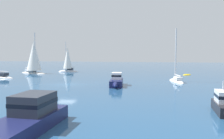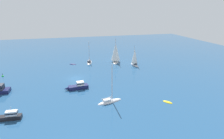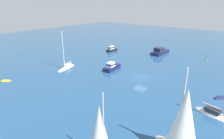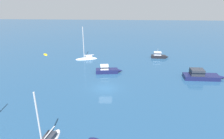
{
  "view_description": "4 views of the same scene",
  "coord_description": "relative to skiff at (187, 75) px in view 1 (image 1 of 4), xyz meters",
  "views": [
    {
      "loc": [
        12.34,
        -31.42,
        4.64
      ],
      "look_at": [
        5.6,
        6.02,
        1.82
      ],
      "focal_mm": 37.18,
      "sensor_mm": 36.0,
      "label": 1
    },
    {
      "loc": [
        49.77,
        -2.31,
        18.89
      ],
      "look_at": [
        2.7,
        9.96,
        2.7
      ],
      "focal_mm": 29.5,
      "sensor_mm": 36.0,
      "label": 2
    },
    {
      "loc": [
        -17.7,
        31.37,
        14.23
      ],
      "look_at": [
        2.75,
        5.87,
        2.61
      ],
      "focal_mm": 30.64,
      "sensor_mm": 36.0,
      "label": 3
    },
    {
      "loc": [
        -34.04,
        -2.67,
        17.88
      ],
      "look_at": [
        2.67,
        -1.14,
        2.7
      ],
      "focal_mm": 33.12,
      "sensor_mm": 36.0,
      "label": 4
    }
  ],
  "objects": [
    {
      "name": "ground_plane",
      "position": [
        -19.1,
        -17.86,
        0.0
      ],
      "size": [
        160.0,
        160.0,
        0.0
      ],
      "primitive_type": "plane",
      "color": "navy"
    },
    {
      "name": "launch",
      "position": [
        -14.11,
        -37.03,
        0.77
      ],
      "size": [
        2.62,
        8.69,
        2.09
      ],
      "rotation": [
        0.0,
        0.0,
        4.69
      ],
      "color": "#191E4C",
      "rests_on": "ground"
    },
    {
      "name": "skiff",
      "position": [
        0.0,
        0.0,
        0.0
      ],
      "size": [
        2.19,
        1.94,
        0.41
      ],
      "rotation": [
        0.0,
        0.0,
        3.78
      ],
      "color": "yellow",
      "rests_on": "ground"
    },
    {
      "name": "sloop",
      "position": [
        -26.84,
        2.91,
        2.59
      ],
      "size": [
        4.71,
        2.38,
        7.62
      ],
      "rotation": [
        0.0,
        0.0,
        3.31
      ],
      "color": "white",
      "rests_on": "ground"
    },
    {
      "name": "cabin_cruiser",
      "position": [
        -11.8,
        -17.79,
        0.67
      ],
      "size": [
        2.16,
        5.97,
        1.8
      ],
      "rotation": [
        0.0,
        0.0,
        4.82
      ],
      "color": "#191E4C",
      "rests_on": "ground"
    },
    {
      "name": "powerboat",
      "position": [
        -1.46,
        -30.64,
        0.68
      ],
      "size": [
        1.39,
        4.61,
        2.44
      ],
      "rotation": [
        0.0,
        0.0,
        4.65
      ],
      "color": "black",
      "rests_on": "ground"
    },
    {
      "name": "sloop_1",
      "position": [
        -3.19,
        -11.87,
        0.24
      ],
      "size": [
        2.61,
        5.7,
        8.85
      ],
      "rotation": [
        0.0,
        0.0,
        1.81
      ],
      "color": "white",
      "rests_on": "ground"
    },
    {
      "name": "yacht",
      "position": [
        -34.16,
        -11.87,
        0.18
      ],
      "size": [
        6.57,
        2.97,
        8.11
      ],
      "rotation": [
        0.0,
        0.0,
        2.93
      ],
      "color": "white",
      "rests_on": "ground"
    },
    {
      "name": "sloop_2",
      "position": [
        -32.69,
        -2.28,
        3.23
      ],
      "size": [
        7.34,
        4.35,
        9.36
      ],
      "rotation": [
        0.0,
        0.0,
        5.94
      ],
      "color": "silver",
      "rests_on": "ground"
    }
  ]
}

